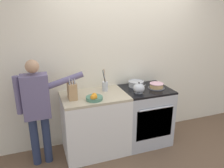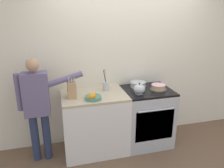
{
  "view_description": "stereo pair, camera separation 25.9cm",
  "coord_description": "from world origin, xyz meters",
  "views": [
    {
      "loc": [
        -1.35,
        -2.52,
        2.08
      ],
      "look_at": [
        -0.34,
        0.29,
        1.07
      ],
      "focal_mm": 35.0,
      "sensor_mm": 36.0,
      "label": 1
    },
    {
      "loc": [
        -1.1,
        -2.59,
        2.08
      ],
      "look_at": [
        -0.34,
        0.29,
        1.07
      ],
      "focal_mm": 35.0,
      "sensor_mm": 36.0,
      "label": 2
    }
  ],
  "objects": [
    {
      "name": "mixing_bowl",
      "position": [
        0.13,
        0.47,
        0.97
      ],
      "size": [
        0.25,
        0.25,
        0.09
      ],
      "color": "#B7BABF",
      "rests_on": "stove_range"
    },
    {
      "name": "stove_range",
      "position": [
        0.24,
        0.32,
        0.46
      ],
      "size": [
        0.74,
        0.68,
        0.92
      ],
      "color": "#B7BABF",
      "rests_on": "ground_plane"
    },
    {
      "name": "utensil_crock",
      "position": [
        -0.4,
        0.45,
        1.0
      ],
      "size": [
        0.09,
        0.09,
        0.34
      ],
      "color": "#B7BABF",
      "rests_on": "counter_cabinet"
    },
    {
      "name": "tea_kettle",
      "position": [
        0.05,
        0.2,
        0.99
      ],
      "size": [
        0.21,
        0.17,
        0.17
      ],
      "color": "#B7BABF",
      "rests_on": "stove_range"
    },
    {
      "name": "counter_cabinet",
      "position": [
        -0.6,
        0.33,
        0.46
      ],
      "size": [
        0.94,
        0.65,
        0.92
      ],
      "color": "white",
      "rests_on": "ground_plane"
    },
    {
      "name": "knife_block",
      "position": [
        -0.92,
        0.3,
        1.04
      ],
      "size": [
        0.11,
        0.18,
        0.32
      ],
      "color": "tan",
      "rests_on": "counter_cabinet"
    },
    {
      "name": "fruit_bowl",
      "position": [
        -0.65,
        0.15,
        0.96
      ],
      "size": [
        0.23,
        0.23,
        0.11
      ],
      "color": "#4C7F66",
      "rests_on": "counter_cabinet"
    },
    {
      "name": "ground_plane",
      "position": [
        0.0,
        0.0,
        0.0
      ],
      "size": [
        16.0,
        16.0,
        0.0
      ],
      "primitive_type": "plane",
      "color": "brown"
    },
    {
      "name": "layer_cake",
      "position": [
        0.39,
        0.28,
        0.96
      ],
      "size": [
        0.26,
        0.26,
        0.08
      ],
      "color": "#4C4C51",
      "rests_on": "stove_range"
    },
    {
      "name": "wall_back",
      "position": [
        0.0,
        0.67,
        1.3
      ],
      "size": [
        8.0,
        0.04,
        2.6
      ],
      "color": "silver",
      "rests_on": "ground_plane"
    },
    {
      "name": "person_baker",
      "position": [
        -1.39,
        0.3,
        0.89
      ],
      "size": [
        0.89,
        0.2,
        1.5
      ],
      "rotation": [
        0.0,
        0.0,
        0.07
      ],
      "color": "#283351",
      "rests_on": "ground_plane"
    }
  ]
}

